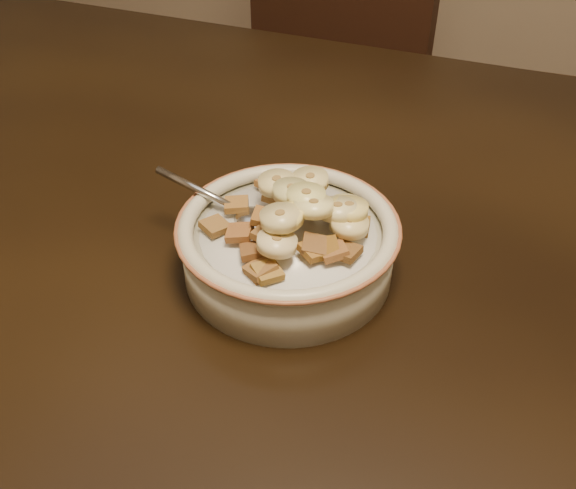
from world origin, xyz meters
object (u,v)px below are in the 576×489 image
(table, at_px, (190,222))
(spoon, at_px, (258,219))
(chair, at_px, (309,105))
(cereal_bowl, at_px, (288,253))

(table, bearing_deg, spoon, -27.71)
(chair, bearing_deg, table, -71.87)
(table, distance_m, cereal_bowl, 0.14)
(table, xyz_separation_m, cereal_bowl, (0.13, -0.06, 0.04))
(cereal_bowl, height_order, spoon, spoon)
(chair, height_order, cereal_bowl, chair)
(table, bearing_deg, cereal_bowl, -23.38)
(table, xyz_separation_m, chair, (-0.11, 0.73, -0.24))
(cereal_bowl, bearing_deg, spoon, 172.24)
(cereal_bowl, bearing_deg, table, 154.90)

